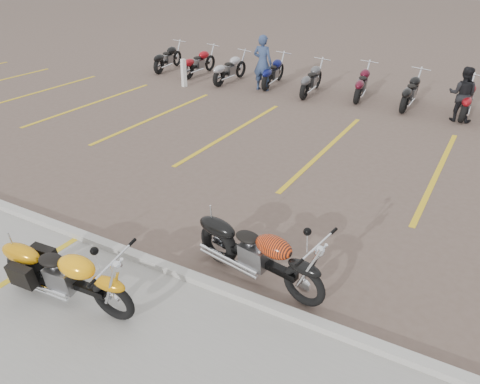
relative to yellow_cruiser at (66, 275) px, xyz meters
The scene contains 9 objects.
ground 3.47m from the yellow_cruiser, 70.71° to the left, with size 100.00×100.00×0.00m, color brown.
curb 1.73m from the yellow_cruiser, 47.64° to the left, with size 60.00×0.18×0.12m, color #ADAAA3.
parking_stripes 7.35m from the yellow_cruiser, 81.09° to the left, with size 38.00×5.50×0.01m, color gold, non-canonical shape.
yellow_cruiser is the anchor object (origin of this frame).
flame_cruiser 2.72m from the yellow_cruiser, 40.05° to the left, with size 2.30×0.57×0.95m.
person_a 11.90m from the yellow_cruiser, 104.05° to the left, with size 0.70×0.46×1.93m, color navy.
person_b 11.96m from the yellow_cruiser, 71.97° to the left, with size 0.77×0.60×1.59m, color black.
bollard 11.92m from the yellow_cruiser, 118.01° to the left, with size 0.15×0.15×1.00m, color silver.
bg_bike_row 12.49m from the yellow_cruiser, 76.35° to the left, with size 22.22×2.04×1.10m.
Camera 1 is at (3.59, -6.60, 4.49)m, focal length 35.00 mm.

